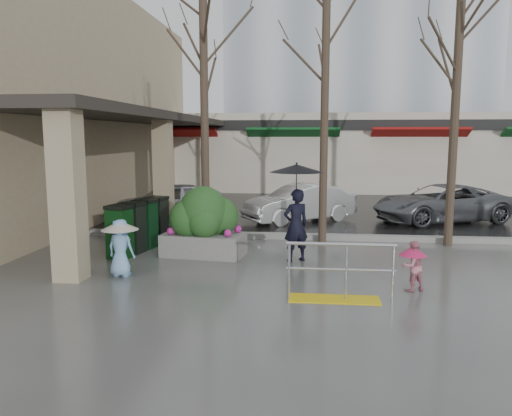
% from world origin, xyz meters
% --- Properties ---
extents(ground, '(120.00, 120.00, 0.00)m').
position_xyz_m(ground, '(0.00, 0.00, 0.00)').
color(ground, '#51514F').
rests_on(ground, ground).
extents(street_asphalt, '(120.00, 36.00, 0.01)m').
position_xyz_m(street_asphalt, '(0.00, 22.00, 0.01)').
color(street_asphalt, black).
rests_on(street_asphalt, ground).
extents(curb, '(120.00, 0.30, 0.15)m').
position_xyz_m(curb, '(0.00, 4.00, 0.07)').
color(curb, gray).
rests_on(curb, ground).
extents(near_building, '(6.00, 18.00, 8.00)m').
position_xyz_m(near_building, '(-9.00, 8.00, 4.00)').
color(near_building, tan).
rests_on(near_building, ground).
extents(canopy_slab, '(2.80, 18.00, 0.25)m').
position_xyz_m(canopy_slab, '(-4.80, 8.00, 3.62)').
color(canopy_slab, '#2D2823').
rests_on(canopy_slab, pillar_front).
extents(pillar_front, '(0.55, 0.55, 3.50)m').
position_xyz_m(pillar_front, '(-3.90, -0.50, 1.75)').
color(pillar_front, tan).
rests_on(pillar_front, ground).
extents(pillar_back, '(0.55, 0.55, 3.50)m').
position_xyz_m(pillar_back, '(-3.90, 6.00, 1.75)').
color(pillar_back, tan).
rests_on(pillar_back, ground).
extents(storefront_row, '(34.00, 6.74, 4.00)m').
position_xyz_m(storefront_row, '(2.00, 17.97, 2.01)').
color(storefront_row, beige).
rests_on(storefront_row, ground).
extents(office_tower, '(18.00, 12.00, 25.00)m').
position_xyz_m(office_tower, '(4.00, 30.00, 12.50)').
color(office_tower, '#8C99A8').
rests_on(office_tower, ground).
extents(handrail, '(1.90, 0.50, 1.03)m').
position_xyz_m(handrail, '(1.36, -1.20, 0.38)').
color(handrail, yellow).
rests_on(handrail, ground).
extents(tree_west, '(3.20, 3.20, 6.80)m').
position_xyz_m(tree_west, '(-2.00, 3.60, 5.08)').
color(tree_west, '#382B21').
rests_on(tree_west, ground).
extents(tree_midwest, '(3.20, 3.20, 7.00)m').
position_xyz_m(tree_midwest, '(1.20, 3.60, 5.23)').
color(tree_midwest, '#382B21').
rests_on(tree_midwest, ground).
extents(tree_mideast, '(3.20, 3.20, 6.50)m').
position_xyz_m(tree_mideast, '(4.50, 3.60, 4.86)').
color(tree_mideast, '#382B21').
rests_on(tree_mideast, ground).
extents(woman, '(1.24, 1.24, 2.28)m').
position_xyz_m(woman, '(0.54, 1.49, 1.36)').
color(woman, black).
rests_on(woman, ground).
extents(child_pink, '(0.57, 0.53, 0.95)m').
position_xyz_m(child_pink, '(2.77, -0.51, 0.54)').
color(child_pink, pink).
rests_on(child_pink, ground).
extents(child_blue, '(0.76, 0.76, 1.20)m').
position_xyz_m(child_blue, '(-3.00, -0.14, 0.73)').
color(child_blue, '#7EAEE0').
rests_on(child_blue, ground).
extents(planter, '(2.04, 1.21, 1.69)m').
position_xyz_m(planter, '(-1.67, 1.81, 0.81)').
color(planter, slate).
rests_on(planter, ground).
extents(news_boxes, '(0.98, 2.32, 1.26)m').
position_xyz_m(news_boxes, '(-3.42, 2.20, 0.63)').
color(news_boxes, '#0C3812').
rests_on(news_boxes, ground).
extents(car_a, '(3.97, 3.02, 1.26)m').
position_xyz_m(car_a, '(-4.05, 7.15, 0.63)').
color(car_a, silver).
rests_on(car_a, ground).
extents(car_b, '(3.92, 3.23, 1.26)m').
position_xyz_m(car_b, '(0.53, 6.92, 0.63)').
color(car_b, silver).
rests_on(car_b, ground).
extents(car_c, '(4.98, 3.56, 1.26)m').
position_xyz_m(car_c, '(5.23, 7.39, 0.63)').
color(car_c, slate).
rests_on(car_c, ground).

